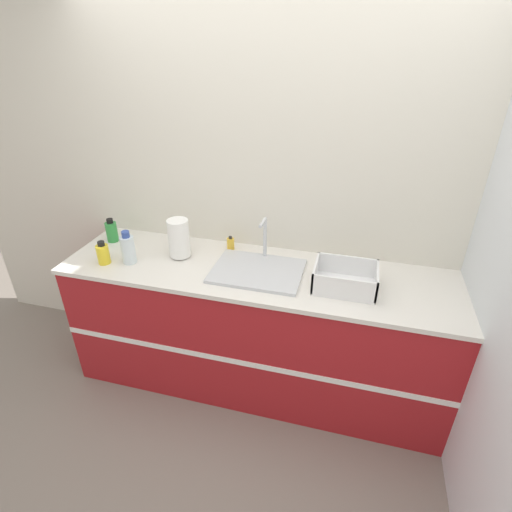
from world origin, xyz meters
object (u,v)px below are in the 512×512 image
sink (258,269)px  bottle_green (112,231)px  bottle_yellow (103,254)px  paper_towel_roll (179,238)px  dish_rack (345,280)px  soap_dispenser (231,244)px  bottle_clear (128,249)px

sink → bottle_green: 1.13m
sink → bottle_yellow: size_ratio=3.60×
paper_towel_roll → bottle_yellow: bearing=-154.3°
dish_rack → bottle_green: bearing=173.7°
sink → bottle_yellow: bearing=-171.2°
sink → soap_dispenser: size_ratio=5.54×
paper_towel_roll → bottle_clear: size_ratio=1.18×
bottle_clear → paper_towel_roll: bearing=29.2°
sink → bottle_clear: sink is taller
sink → paper_towel_roll: bearing=173.9°
dish_rack → bottle_clear: size_ratio=1.63×
dish_rack → bottle_clear: (-1.37, -0.06, 0.05)m
bottle_clear → soap_dispenser: size_ratio=2.21×
bottle_yellow → paper_towel_roll: bearing=25.7°
paper_towel_roll → bottle_green: (-0.57, 0.09, -0.06)m
sink → dish_rack: 0.54m
bottle_yellow → bottle_clear: (0.15, 0.05, 0.03)m
bottle_green → soap_dispenser: bottle_green is taller
bottle_green → sink: bearing=-7.4°
bottle_clear → bottle_yellow: bearing=-161.3°
bottle_clear → soap_dispenser: bottle_clear is taller
bottle_green → bottle_clear: (0.28, -0.25, 0.02)m
sink → soap_dispenser: bearing=137.3°
sink → soap_dispenser: 0.35m
bottle_yellow → bottle_clear: bottle_clear is taller
paper_towel_roll → soap_dispenser: 0.35m
dish_rack → soap_dispenser: dish_rack is taller
paper_towel_roll → bottle_yellow: 0.49m
sink → bottle_green: sink is taller
paper_towel_roll → bottle_yellow: size_ratio=1.70×
bottle_green → soap_dispenser: size_ratio=1.70×
bottle_green → bottle_yellow: 0.32m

